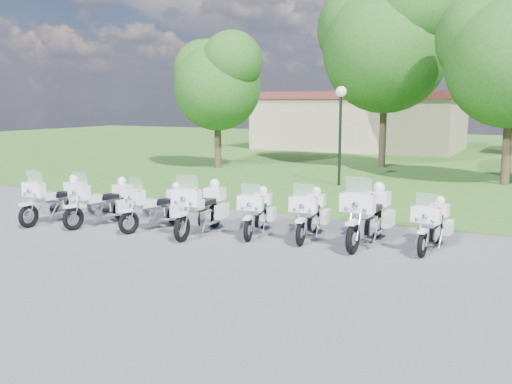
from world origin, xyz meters
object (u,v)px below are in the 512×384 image
at_px(motorcycle_5, 310,214).
at_px(motorcycle_4, 257,212).
at_px(motorcycle_1, 102,201).
at_px(motorcycle_2, 157,206).
at_px(motorcycle_3, 202,208).
at_px(motorcycle_6, 368,215).
at_px(lamp_post, 341,111).
at_px(motorcycle_0, 56,199).
at_px(motorcycle_7, 432,224).

bearing_deg(motorcycle_5, motorcycle_4, 1.85).
xyz_separation_m(motorcycle_1, motorcycle_4, (4.41, 0.98, -0.06)).
relative_size(motorcycle_1, motorcycle_4, 1.11).
height_order(motorcycle_2, motorcycle_3, motorcycle_3).
distance_m(motorcycle_1, motorcycle_2, 1.72).
xyz_separation_m(motorcycle_3, motorcycle_4, (1.31, 0.63, -0.09)).
distance_m(motorcycle_3, motorcycle_6, 4.29).
relative_size(motorcycle_1, lamp_post, 0.57).
relative_size(motorcycle_0, motorcycle_6, 0.90).
distance_m(motorcycle_0, lamp_post, 11.90).
xyz_separation_m(motorcycle_2, motorcycle_5, (4.09, 0.96, 0.00)).
relative_size(motorcycle_6, motorcycle_7, 1.22).
xyz_separation_m(motorcycle_5, motorcycle_6, (1.50, 0.05, 0.11)).
distance_m(motorcycle_0, motorcycle_7, 10.39).
height_order(motorcycle_3, motorcycle_4, motorcycle_3).
xyz_separation_m(motorcycle_1, lamp_post, (3.37, 10.28, 2.41)).
distance_m(motorcycle_0, motorcycle_5, 7.42).
bearing_deg(motorcycle_6, motorcycle_1, 11.27).
bearing_deg(motorcycle_4, motorcycle_3, 12.37).
distance_m(motorcycle_3, motorcycle_7, 5.79).
height_order(motorcycle_6, lamp_post, lamp_post).
bearing_deg(motorcycle_0, motorcycle_1, -166.94).
bearing_deg(motorcycle_5, lamp_post, -83.73).
bearing_deg(motorcycle_5, motorcycle_1, 3.35).
height_order(motorcycle_6, motorcycle_7, motorcycle_6).
relative_size(motorcycle_1, motorcycle_2, 1.08).
distance_m(motorcycle_3, motorcycle_5, 2.83).
relative_size(motorcycle_4, motorcycle_7, 0.99).
xyz_separation_m(motorcycle_4, motorcycle_5, (1.38, 0.26, 0.03)).
height_order(motorcycle_3, motorcycle_6, motorcycle_6).
xyz_separation_m(motorcycle_4, motorcycle_6, (2.88, 0.31, 0.13)).
distance_m(motorcycle_0, motorcycle_6, 8.90).
bearing_deg(motorcycle_3, lamp_post, -96.17).
bearing_deg(motorcycle_6, motorcycle_4, 7.36).
height_order(motorcycle_2, motorcycle_6, motorcycle_6).
bearing_deg(lamp_post, motorcycle_2, -99.48).
height_order(motorcycle_4, motorcycle_7, same).
relative_size(motorcycle_7, lamp_post, 0.52).
height_order(motorcycle_0, motorcycle_3, motorcycle_3).
xyz_separation_m(motorcycle_3, motorcycle_5, (2.69, 0.88, -0.07)).
bearing_deg(motorcycle_4, motorcycle_5, 177.45).
bearing_deg(lamp_post, motorcycle_3, -91.60).
height_order(motorcycle_2, motorcycle_5, motorcycle_5).
height_order(motorcycle_1, motorcycle_4, motorcycle_1).
bearing_deg(motorcycle_3, motorcycle_1, 1.90).
bearing_deg(motorcycle_2, motorcycle_6, -154.25).
bearing_deg(motorcycle_1, motorcycle_4, -157.92).
height_order(motorcycle_4, motorcycle_6, motorcycle_6).
bearing_deg(motorcycle_5, motorcycle_6, 173.27).
relative_size(motorcycle_5, motorcycle_7, 1.04).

